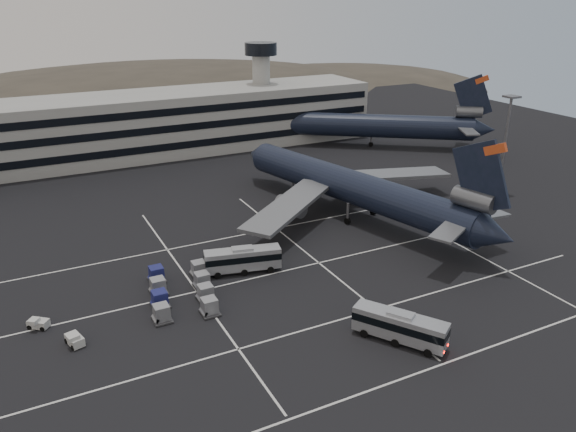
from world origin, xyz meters
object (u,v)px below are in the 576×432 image
object	(u,v)px
trijet_main	(355,188)
tug_a	(75,340)
bus_far	(243,259)
uld_cluster	(182,289)
bus_near	(400,326)

from	to	relation	value
trijet_main	tug_a	xyz separation A→B (m)	(-47.55, -17.73, -4.57)
bus_far	uld_cluster	size ratio (longest dim) A/B	0.77
bus_near	uld_cluster	distance (m)	27.37
bus_near	bus_far	distance (m)	24.66
bus_far	tug_a	distance (m)	24.19
bus_near	tug_a	distance (m)	35.37
bus_far	uld_cluster	bearing A→B (deg)	119.38
trijet_main	bus_far	xyz separation A→B (m)	(-24.64, -10.08, -3.24)
bus_near	uld_cluster	xyz separation A→B (m)	(-18.42, 20.22, -1.00)
uld_cluster	trijet_main	bearing A→B (deg)	20.63
uld_cluster	tug_a	bearing A→B (deg)	-160.00
bus_near	trijet_main	bearing A→B (deg)	31.64
bus_near	uld_cluster	size ratio (longest dim) A/B	0.73
bus_far	uld_cluster	xyz separation A→B (m)	(-9.48, -2.76, -1.00)
tug_a	bus_far	bearing A→B (deg)	2.54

